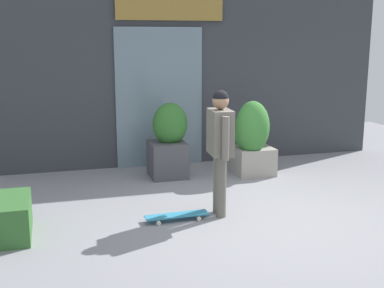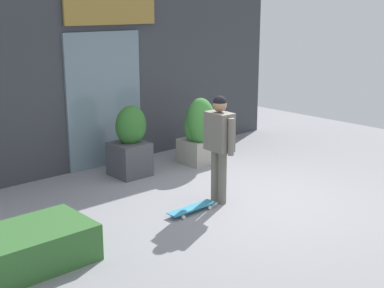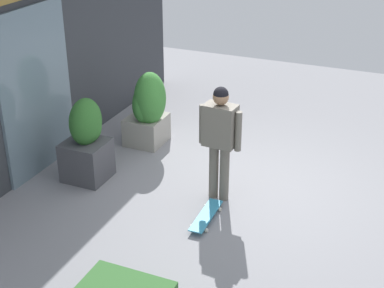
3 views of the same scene
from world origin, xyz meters
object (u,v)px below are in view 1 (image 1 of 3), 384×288
Objects in this scene: skateboarder at (220,140)px; planter_box_left at (169,141)px; planter_box_right at (252,139)px; skateboard at (177,215)px.

planter_box_left is (-0.20, 1.97, -0.39)m from skateboarder.
planter_box_right is (1.13, 1.66, -0.38)m from skateboarder.
planter_box_right is (1.72, 1.71, 0.56)m from skateboard.
skateboard is at bearing 9.03° from skateboarder.
planter_box_right reaches higher than skateboard.
skateboarder is 1.10m from skateboard.
skateboard is 2.49m from planter_box_right.
planter_box_left is at bearing -102.44° from skateboard.
skateboarder is 1.29× the size of planter_box_right.
skateboarder reaches higher than skateboard.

